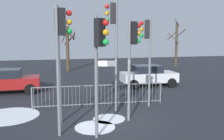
# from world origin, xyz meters

# --- Properties ---
(ground_plane) EXTENTS (60.00, 60.00, 0.00)m
(ground_plane) POSITION_xyz_m (0.00, 0.00, 0.00)
(ground_plane) COLOR #26282D
(traffic_light_foreground_left) EXTENTS (0.56, 0.36, 5.00)m
(traffic_light_foreground_left) POSITION_xyz_m (0.44, 1.46, 3.65)
(traffic_light_foreground_left) COLOR slate
(traffic_light_foreground_left) RESTS_ON ground
(traffic_light_rear_left) EXTENTS (0.56, 0.36, 4.12)m
(traffic_light_rear_left) POSITION_xyz_m (0.85, 0.00, 3.02)
(traffic_light_rear_left) COLOR slate
(traffic_light_rear_left) RESTS_ON ground
(traffic_light_mid_right) EXTENTS (0.40, 0.53, 4.59)m
(traffic_light_mid_right) POSITION_xyz_m (-1.97, 0.49, 3.36)
(traffic_light_mid_right) COLOR slate
(traffic_light_mid_right) RESTS_ON ground
(traffic_light_rear_right) EXTENTS (0.45, 0.48, 4.10)m
(traffic_light_rear_right) POSITION_xyz_m (-0.83, -1.57, 3.01)
(traffic_light_rear_right) COLOR slate
(traffic_light_rear_right) RESTS_ON ground
(traffic_light_mid_left) EXTENTS (0.54, 0.38, 4.33)m
(traffic_light_mid_left) POSITION_xyz_m (2.23, 1.83, 3.17)
(traffic_light_mid_left) COLOR slate
(traffic_light_mid_left) RESTS_ON ground
(traffic_light_foreground_right) EXTENTS (0.57, 0.34, 4.45)m
(traffic_light_foreground_right) POSITION_xyz_m (-1.99, -0.94, 3.26)
(traffic_light_foreground_right) COLOR slate
(traffic_light_foreground_right) RESTS_ON ground
(direction_sign_post) EXTENTS (0.77, 0.26, 2.73)m
(direction_sign_post) POSITION_xyz_m (-0.52, 0.04, 1.54)
(direction_sign_post) COLOR slate
(direction_sign_post) RESTS_ON ground
(pedestrian_guard_railing) EXTENTS (6.50, 0.46, 1.07)m
(pedestrian_guard_railing) POSITION_xyz_m (-0.01, 2.43, 0.55)
(pedestrian_guard_railing) COLOR slate
(pedestrian_guard_railing) RESTS_ON ground
(car_white_trailing) EXTENTS (3.86, 2.05, 1.47)m
(car_white_trailing) POSITION_xyz_m (4.35, 6.61, 0.77)
(car_white_trailing) COLOR silver
(car_white_trailing) RESTS_ON ground
(car_red_far) EXTENTS (3.81, 1.93, 1.47)m
(car_red_far) POSITION_xyz_m (-4.90, 6.76, 0.77)
(car_red_far) COLOR maroon
(car_red_far) RESTS_ON ground
(bare_tree_left) EXTENTS (1.39, 1.52, 4.51)m
(bare_tree_left) POSITION_xyz_m (-0.39, 16.10, 2.40)
(bare_tree_left) COLOR #473828
(bare_tree_left) RESTS_ON ground
(bare_tree_centre) EXTENTS (1.86, 1.94, 5.47)m
(bare_tree_centre) POSITION_xyz_m (12.11, 16.83, 2.70)
(bare_tree_centre) COLOR #473828
(bare_tree_centre) RESTS_ON ground
(snow_patch_kerb) EXTENTS (1.35, 1.35, 0.01)m
(snow_patch_kerb) POSITION_xyz_m (-0.03, 0.34, 0.01)
(snow_patch_kerb) COLOR silver
(snow_patch_kerb) RESTS_ON ground
(snow_patch_island) EXTENTS (2.62, 2.62, 0.01)m
(snow_patch_island) POSITION_xyz_m (-4.18, 1.83, 0.01)
(snow_patch_island) COLOR white
(snow_patch_island) RESTS_ON ground
(snow_patch_verge) EXTENTS (1.54, 1.54, 0.01)m
(snow_patch_verge) POSITION_xyz_m (-0.79, -0.47, 0.01)
(snow_patch_verge) COLOR white
(snow_patch_verge) RESTS_ON ground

